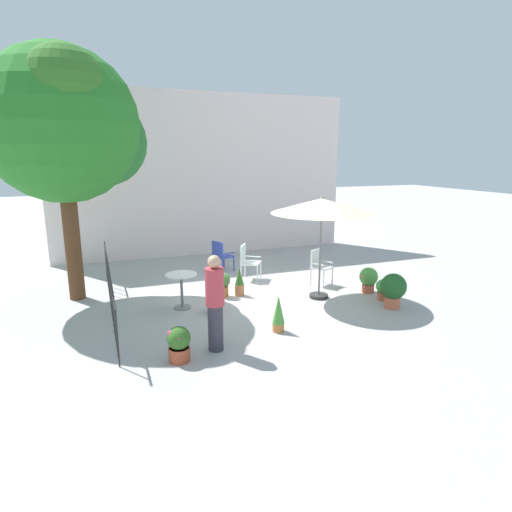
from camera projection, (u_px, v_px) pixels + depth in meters
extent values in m
plane|color=#AAA5A4|center=(257.00, 295.00, 10.33)|extent=(60.00, 60.00, 0.00)
cube|color=silver|center=(205.00, 175.00, 14.11)|extent=(9.73, 0.30, 5.22)
cube|color=black|center=(108.00, 266.00, 8.96)|extent=(0.03, 5.60, 0.03)
cylinder|color=black|center=(117.00, 338.00, 6.69)|extent=(0.02, 0.02, 1.00)
cylinder|color=black|center=(116.00, 329.00, 7.01)|extent=(0.02, 0.02, 1.00)
cylinder|color=black|center=(115.00, 322.00, 7.32)|extent=(0.02, 0.02, 1.00)
cylinder|color=black|center=(114.00, 315.00, 7.64)|extent=(0.02, 0.02, 1.00)
cylinder|color=black|center=(113.00, 308.00, 7.96)|extent=(0.02, 0.02, 1.00)
cylinder|color=black|center=(112.00, 302.00, 8.28)|extent=(0.02, 0.02, 1.00)
cylinder|color=black|center=(111.00, 297.00, 8.60)|extent=(0.02, 0.02, 1.00)
cylinder|color=black|center=(111.00, 292.00, 8.92)|extent=(0.02, 0.02, 1.00)
cylinder|color=black|center=(110.00, 287.00, 9.24)|extent=(0.02, 0.02, 1.00)
cylinder|color=black|center=(109.00, 283.00, 9.56)|extent=(0.02, 0.02, 1.00)
cylinder|color=black|center=(108.00, 279.00, 9.88)|extent=(0.02, 0.02, 1.00)
cylinder|color=black|center=(108.00, 275.00, 10.19)|extent=(0.02, 0.02, 1.00)
cylinder|color=black|center=(107.00, 271.00, 10.51)|extent=(0.02, 0.02, 1.00)
cylinder|color=black|center=(107.00, 268.00, 10.83)|extent=(0.02, 0.02, 1.00)
cylinder|color=black|center=(106.00, 264.00, 11.15)|extent=(0.02, 0.02, 1.00)
cylinder|color=black|center=(106.00, 261.00, 11.47)|extent=(0.02, 0.02, 1.00)
cylinder|color=#56341F|center=(72.00, 241.00, 9.74)|extent=(0.35, 0.35, 2.72)
sphere|color=#267224|center=(61.00, 125.00, 9.17)|extent=(3.31, 3.31, 3.31)
sphere|color=#24672B|center=(103.00, 142.00, 9.83)|extent=(1.98, 1.98, 1.98)
sphere|color=#317328|center=(28.00, 118.00, 9.35)|extent=(1.82, 1.82, 1.82)
sphere|color=#306B23|center=(64.00, 88.00, 8.39)|extent=(1.65, 1.65, 1.65)
cylinder|color=#2D2D2D|center=(319.00, 296.00, 10.10)|extent=(0.44, 0.44, 0.08)
cylinder|color=slate|center=(320.00, 249.00, 9.85)|extent=(0.04, 0.04, 2.32)
cone|color=beige|center=(322.00, 206.00, 9.62)|extent=(2.29, 2.29, 0.33)
sphere|color=slate|center=(322.00, 197.00, 9.57)|extent=(0.06, 0.06, 0.06)
cylinder|color=white|center=(181.00, 275.00, 9.24)|extent=(0.68, 0.68, 0.02)
cylinder|color=slate|center=(182.00, 292.00, 9.33)|extent=(0.06, 0.06, 0.75)
cylinder|color=slate|center=(182.00, 307.00, 9.41)|extent=(0.38, 0.38, 0.03)
cube|color=silver|center=(322.00, 268.00, 10.96)|extent=(0.57, 0.58, 0.04)
cube|color=silver|center=(316.00, 257.00, 11.04)|extent=(0.38, 0.22, 0.43)
cube|color=silver|center=(318.00, 264.00, 10.80)|extent=(0.21, 0.36, 0.03)
cube|color=silver|center=(326.00, 262.00, 11.07)|extent=(0.21, 0.36, 0.03)
cylinder|color=silver|center=(324.00, 280.00, 10.75)|extent=(0.04, 0.04, 0.45)
cylinder|color=silver|center=(332.00, 277.00, 11.03)|extent=(0.04, 0.04, 0.45)
cylinder|color=silver|center=(311.00, 277.00, 11.01)|extent=(0.04, 0.04, 0.45)
cylinder|color=silver|center=(320.00, 274.00, 11.29)|extent=(0.04, 0.04, 0.45)
cube|color=white|center=(251.00, 263.00, 11.47)|extent=(0.67, 0.67, 0.04)
cube|color=white|center=(243.00, 253.00, 11.46)|extent=(0.29, 0.42, 0.46)
cube|color=white|center=(249.00, 261.00, 11.23)|extent=(0.38, 0.26, 0.03)
cube|color=white|center=(253.00, 257.00, 11.66)|extent=(0.38, 0.26, 0.03)
cylinder|color=white|center=(257.00, 274.00, 11.27)|extent=(0.04, 0.04, 0.44)
cylinder|color=white|center=(261.00, 270.00, 11.70)|extent=(0.04, 0.04, 0.44)
cylinder|color=white|center=(241.00, 273.00, 11.35)|extent=(0.04, 0.04, 0.44)
cylinder|color=white|center=(245.00, 269.00, 11.79)|extent=(0.04, 0.04, 0.44)
cube|color=#2F3F9E|center=(223.00, 257.00, 12.26)|extent=(0.62, 0.61, 0.04)
cube|color=#2F3F9E|center=(218.00, 249.00, 12.05)|extent=(0.23, 0.40, 0.44)
cube|color=#2F3F9E|center=(228.00, 254.00, 12.10)|extent=(0.39, 0.23, 0.03)
cube|color=#2F3F9E|center=(218.00, 251.00, 12.37)|extent=(0.39, 0.23, 0.03)
cylinder|color=#2F3F9E|center=(234.00, 264.00, 12.34)|extent=(0.04, 0.04, 0.42)
cylinder|color=#2F3F9E|center=(224.00, 262.00, 12.61)|extent=(0.04, 0.04, 0.42)
cylinder|color=#2F3F9E|center=(223.00, 267.00, 12.03)|extent=(0.04, 0.04, 0.42)
cylinder|color=#2F3F9E|center=(213.00, 265.00, 12.30)|extent=(0.04, 0.04, 0.42)
cylinder|color=#A7472D|center=(179.00, 354.00, 6.98)|extent=(0.35, 0.35, 0.23)
cylinder|color=#382819|center=(179.00, 348.00, 6.96)|extent=(0.31, 0.31, 0.02)
sphere|color=#326122|center=(179.00, 338.00, 6.92)|extent=(0.39, 0.39, 0.39)
sphere|color=#E1366A|center=(179.00, 339.00, 6.78)|extent=(0.10, 0.10, 0.10)
sphere|color=#E1366A|center=(171.00, 334.00, 6.86)|extent=(0.12, 0.12, 0.12)
sphere|color=#E1366A|center=(172.00, 337.00, 7.00)|extent=(0.08, 0.08, 0.08)
sphere|color=#E1366A|center=(186.00, 335.00, 7.04)|extent=(0.10, 0.10, 0.10)
cylinder|color=#BF733C|center=(278.00, 327.00, 8.16)|extent=(0.22, 0.22, 0.17)
cylinder|color=#382819|center=(278.00, 324.00, 8.14)|extent=(0.20, 0.20, 0.02)
cone|color=#4B943C|center=(279.00, 309.00, 8.07)|extent=(0.24, 0.24, 0.54)
cylinder|color=#C27346|center=(240.00, 290.00, 10.24)|extent=(0.23, 0.23, 0.27)
cylinder|color=#382819|center=(239.00, 285.00, 10.21)|extent=(0.20, 0.20, 0.02)
cone|color=#346725|center=(239.00, 276.00, 10.16)|extent=(0.22, 0.22, 0.41)
cylinder|color=#C76A3A|center=(223.00, 291.00, 10.16)|extent=(0.26, 0.26, 0.25)
cylinder|color=#382819|center=(223.00, 286.00, 10.14)|extent=(0.23, 0.23, 0.02)
sphere|color=#40742E|center=(223.00, 280.00, 10.10)|extent=(0.35, 0.35, 0.35)
sphere|color=#D43D66|center=(228.00, 282.00, 10.06)|extent=(0.09, 0.09, 0.09)
sphere|color=#D43D66|center=(223.00, 275.00, 10.20)|extent=(0.08, 0.08, 0.08)
sphere|color=#D43D66|center=(225.00, 279.00, 10.22)|extent=(0.08, 0.08, 0.08)
sphere|color=#D43D66|center=(218.00, 281.00, 10.18)|extent=(0.09, 0.09, 0.09)
cylinder|color=#CD6847|center=(392.00, 302.00, 9.41)|extent=(0.33, 0.33, 0.25)
cylinder|color=#382819|center=(393.00, 297.00, 9.39)|extent=(0.29, 0.29, 0.02)
sphere|color=#1F5525|center=(393.00, 286.00, 9.33)|extent=(0.56, 0.56, 0.56)
cylinder|color=#974732|center=(216.00, 306.00, 9.20)|extent=(0.27, 0.27, 0.24)
cylinder|color=#382819|center=(215.00, 301.00, 9.18)|extent=(0.24, 0.24, 0.02)
sphere|color=#4B7E3D|center=(215.00, 293.00, 9.14)|extent=(0.40, 0.40, 0.40)
sphere|color=#DF4B32|center=(209.00, 291.00, 9.07)|extent=(0.07, 0.07, 0.07)
sphere|color=#DF4B32|center=(211.00, 294.00, 8.98)|extent=(0.08, 0.08, 0.08)
cylinder|color=#B1613F|center=(382.00, 296.00, 9.94)|extent=(0.23, 0.23, 0.19)
cylinder|color=#382819|center=(382.00, 292.00, 9.92)|extent=(0.20, 0.20, 0.02)
sphere|color=green|center=(383.00, 286.00, 9.88)|extent=(0.32, 0.32, 0.32)
cylinder|color=#BD5840|center=(368.00, 288.00, 10.47)|extent=(0.30, 0.30, 0.21)
cylinder|color=#382819|center=(368.00, 285.00, 10.45)|extent=(0.26, 0.26, 0.02)
sphere|color=#4A953F|center=(369.00, 277.00, 10.40)|extent=(0.45, 0.45, 0.45)
sphere|color=#DE4C34|center=(363.00, 276.00, 10.30)|extent=(0.10, 0.10, 0.10)
sphere|color=#DE4C34|center=(363.00, 275.00, 10.37)|extent=(0.12, 0.12, 0.12)
sphere|color=#DE4C34|center=(365.00, 274.00, 10.33)|extent=(0.12, 0.12, 0.12)
sphere|color=#DE4C34|center=(372.00, 274.00, 10.49)|extent=(0.12, 0.12, 0.12)
cylinder|color=#33333D|center=(216.00, 328.00, 7.31)|extent=(0.26, 0.26, 0.81)
cylinder|color=#B73841|center=(215.00, 287.00, 7.15)|extent=(0.45, 0.45, 0.64)
sphere|color=tan|center=(214.00, 262.00, 7.05)|extent=(0.22, 0.22, 0.22)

